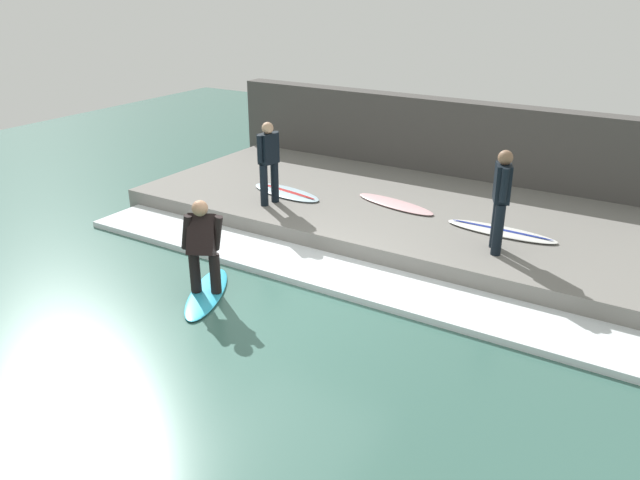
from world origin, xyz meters
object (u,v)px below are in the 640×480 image
object	(u,v)px
surfboard_riding	(207,293)
surfer_riding	(203,243)
surfboard_waiting_near	(501,231)
surfboard_waiting_far	(286,192)
surfer_waiting_far	(269,159)
surfer_waiting_near	(501,196)
surfboard_spare	(395,204)

from	to	relation	value
surfboard_riding	surfer_riding	bearing A→B (deg)	0.00
surfboard_waiting_near	surfboard_waiting_far	xyz separation A→B (m)	(-0.22, 4.31, -0.00)
surfboard_waiting_far	surfer_waiting_far	bearing A→B (deg)	-173.96
surfboard_riding	surfer_waiting_far	distance (m)	3.37
surfer_riding	surfer_waiting_far	bearing A→B (deg)	18.20
surfboard_waiting_near	surfboard_waiting_far	distance (m)	4.32
surfer_riding	surfer_waiting_near	bearing A→B (deg)	-48.04
surfer_waiting_near	surfboard_spare	world-z (taller)	surfer_waiting_near
surfer_waiting_near	surfboard_waiting_near	xyz separation A→B (m)	(0.79, 0.14, -0.90)
surfer_waiting_near	surfboard_spare	xyz separation A→B (m)	(1.10, 2.28, -0.90)
surfer_riding	surfer_waiting_near	xyz separation A→B (m)	(3.06, -3.40, 0.44)
surfer_waiting_near	surfboard_waiting_near	world-z (taller)	surfer_waiting_near
surfer_waiting_near	surfer_waiting_far	bearing A→B (deg)	91.00
surfer_waiting_far	surfboard_waiting_far	bearing A→B (deg)	6.04
surfboard_spare	surfboard_waiting_far	bearing A→B (deg)	103.73
surfer_waiting_far	surfboard_spare	bearing A→B (deg)	-60.71
surfer_riding	surfer_waiting_near	size ratio (longest dim) A/B	0.88
surfboard_waiting_near	surfer_riding	bearing A→B (deg)	139.74
surfer_riding	surfboard_waiting_far	xyz separation A→B (m)	(3.63, 1.05, -0.45)
surfboard_waiting_near	surfboard_waiting_far	bearing A→B (deg)	92.95
surfboard_waiting_near	surfboard_waiting_far	size ratio (longest dim) A/B	1.08
surfboard_riding	surfboard_waiting_near	bearing A→B (deg)	-40.26
surfer_riding	surfer_waiting_far	size ratio (longest dim) A/B	0.91
surfboard_waiting_near	surfboard_spare	world-z (taller)	surfboard_waiting_near
surfer_riding	surfboard_waiting_far	size ratio (longest dim) A/B	0.82
surfboard_waiting_far	surfboard_spare	world-z (taller)	surfboard_waiting_far
surfboard_waiting_near	surfboard_waiting_far	world-z (taller)	same
surfer_waiting_near	surfboard_spare	bearing A→B (deg)	64.21
surfer_riding	surfboard_spare	xyz separation A→B (m)	(4.16, -1.12, -0.45)
surfboard_riding	surfer_waiting_far	world-z (taller)	surfer_waiting_far
surfer_riding	surfboard_spare	world-z (taller)	surfer_riding
surfer_waiting_near	surfer_waiting_far	size ratio (longest dim) A/B	1.04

